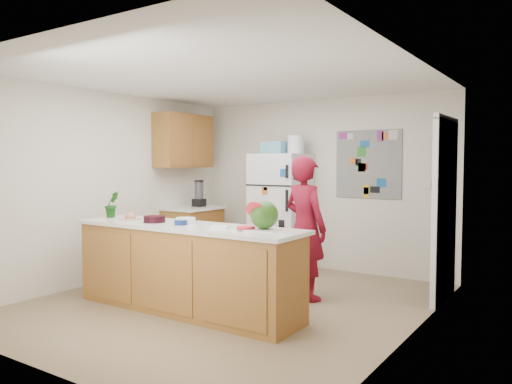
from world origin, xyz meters
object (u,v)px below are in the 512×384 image
Objects in this scene: cherry_bowl at (155,219)px; person at (305,228)px; refrigerator at (281,212)px; watermelon at (264,215)px.

person is at bearing 43.30° from cherry_bowl.
refrigerator reaches higher than cherry_bowl.
cherry_bowl is at bearing -175.03° from watermelon.
person is at bearing 95.95° from watermelon.
person is at bearing -49.57° from refrigerator.
person is (1.07, -1.26, -0.03)m from refrigerator.
watermelon is at bearing 113.69° from person.
person is 7.04× the size of cherry_bowl.
watermelon is (0.11, -1.04, 0.24)m from person.
person is 1.08m from watermelon.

